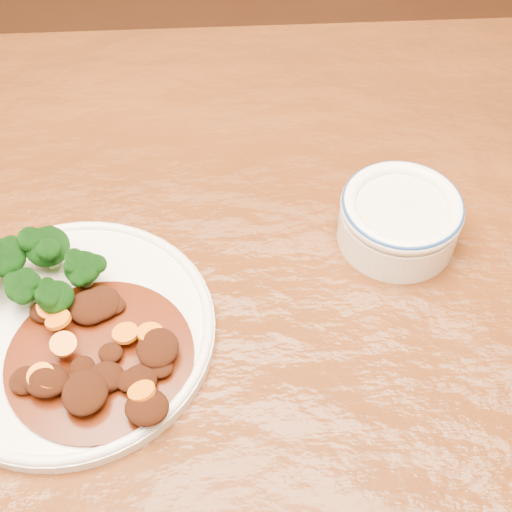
{
  "coord_description": "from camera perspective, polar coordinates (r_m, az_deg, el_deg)",
  "views": [
    {
      "loc": [
        0.09,
        -0.41,
        1.31
      ],
      "look_at": [
        0.06,
        0.03,
        0.77
      ],
      "focal_mm": 50.0,
      "sensor_mm": 36.0,
      "label": 1
    }
  ],
  "objects": [
    {
      "name": "broccoli_florets",
      "position": [
        0.7,
        -17.71,
        -1.07
      ],
      "size": [
        0.13,
        0.09,
        0.05
      ],
      "color": "#76A053",
      "rests_on": "dinner_plate"
    },
    {
      "name": "dining_table",
      "position": [
        0.77,
        -4.49,
        -6.14
      ],
      "size": [
        1.6,
        1.09,
        0.75
      ],
      "rotation": [
        0.0,
        0.0,
        0.13
      ],
      "color": "#52270E",
      "rests_on": "ground"
    },
    {
      "name": "mince_stew",
      "position": [
        0.65,
        -12.57,
        -7.97
      ],
      "size": [
        0.17,
        0.17,
        0.03
      ],
      "color": "#481707",
      "rests_on": "dinner_plate"
    },
    {
      "name": "dinner_plate",
      "position": [
        0.68,
        -14.56,
        -5.85
      ],
      "size": [
        0.27,
        0.27,
        0.02
      ],
      "rotation": [
        0.0,
        0.0,
        0.1
      ],
      "color": "silver",
      "rests_on": "dining_table"
    },
    {
      "name": "dip_bowl",
      "position": [
        0.73,
        11.42,
        3.02
      ],
      "size": [
        0.12,
        0.12,
        0.06
      ],
      "rotation": [
        0.0,
        0.0,
        -0.05
      ],
      "color": "white",
      "rests_on": "dining_table"
    }
  ]
}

